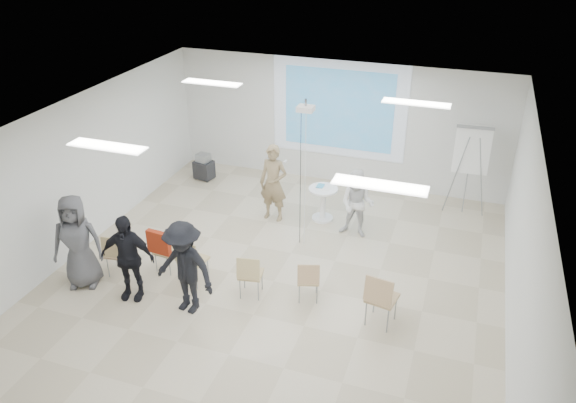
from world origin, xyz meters
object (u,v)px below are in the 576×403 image
(chair_far_left, at_px, (116,252))
(audience_left, at_px, (127,252))
(player_right, at_px, (357,201))
(flipchart_easel, at_px, (472,151))
(av_cart, at_px, (204,167))
(chair_left_inner, at_px, (190,258))
(pedestal_table, at_px, (323,202))
(chair_center, at_px, (250,273))
(audience_outer, at_px, (76,237))
(chair_right_far, at_px, (381,296))
(laptop, at_px, (194,258))
(audience_mid, at_px, (184,262))
(player_left, at_px, (273,178))
(chair_right_inner, at_px, (308,278))
(chair_left_mid, at_px, (164,250))

(chair_far_left, height_order, audience_left, audience_left)
(player_right, height_order, audience_left, audience_left)
(flipchart_easel, bearing_deg, audience_left, -139.92)
(audience_left, bearing_deg, av_cart, 91.47)
(chair_left_inner, bearing_deg, pedestal_table, 71.68)
(chair_center, distance_m, audience_outer, 3.09)
(chair_right_far, distance_m, av_cart, 6.62)
(laptop, bearing_deg, chair_far_left, 21.11)
(laptop, xyz_separation_m, flipchart_easel, (4.45, 4.22, 1.00))
(audience_mid, bearing_deg, av_cart, 122.77)
(chair_right_far, bearing_deg, player_left, 145.56)
(audience_mid, bearing_deg, laptop, 118.04)
(player_right, relative_size, laptop, 4.75)
(chair_far_left, xyz_separation_m, audience_left, (0.58, -0.46, 0.41))
(chair_center, distance_m, audience_mid, 1.18)
(pedestal_table, bearing_deg, chair_right_far, -59.63)
(pedestal_table, relative_size, av_cart, 1.17)
(audience_outer, bearing_deg, audience_left, -24.51)
(player_right, height_order, audience_mid, audience_mid)
(pedestal_table, bearing_deg, chair_center, -98.26)
(player_left, distance_m, av_cart, 2.77)
(audience_left, bearing_deg, audience_mid, -10.81)
(chair_right_far, height_order, laptop, chair_right_far)
(laptop, height_order, audience_left, audience_left)
(pedestal_table, height_order, audience_left, audience_left)
(flipchart_easel, bearing_deg, chair_right_inner, -122.82)
(laptop, bearing_deg, player_left, -92.60)
(chair_left_inner, xyz_separation_m, audience_mid, (0.27, -0.68, 0.41))
(chair_right_inner, xyz_separation_m, audience_outer, (-3.97, -0.82, 0.51))
(player_left, xyz_separation_m, chair_far_left, (-1.97, -2.95, -0.45))
(pedestal_table, distance_m, chair_left_mid, 3.62)
(chair_left_inner, distance_m, laptop, 0.11)
(chair_center, bearing_deg, player_right, 54.60)
(laptop, xyz_separation_m, audience_outer, (-1.86, -0.71, 0.49))
(chair_far_left, distance_m, chair_right_far, 4.80)
(laptop, xyz_separation_m, audience_mid, (0.26, -0.78, 0.46))
(player_right, xyz_separation_m, flipchart_easel, (2.05, 1.69, 0.70))
(chair_right_inner, height_order, av_cart, chair_right_inner)
(flipchart_easel, bearing_deg, chair_left_mid, -144.28)
(audience_mid, bearing_deg, chair_left_mid, 146.15)
(player_right, bearing_deg, audience_outer, -138.94)
(chair_left_inner, height_order, laptop, chair_left_inner)
(chair_left_mid, xyz_separation_m, chair_center, (1.79, -0.21, 0.02))
(audience_mid, relative_size, audience_outer, 0.96)
(chair_left_inner, xyz_separation_m, av_cart, (-1.78, 4.08, -0.24))
(chair_far_left, relative_size, audience_mid, 0.45)
(chair_left_mid, distance_m, chair_center, 1.80)
(chair_far_left, bearing_deg, chair_left_inner, -0.05)
(chair_far_left, height_order, chair_left_inner, chair_left_inner)
(chair_right_far, height_order, audience_left, audience_left)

